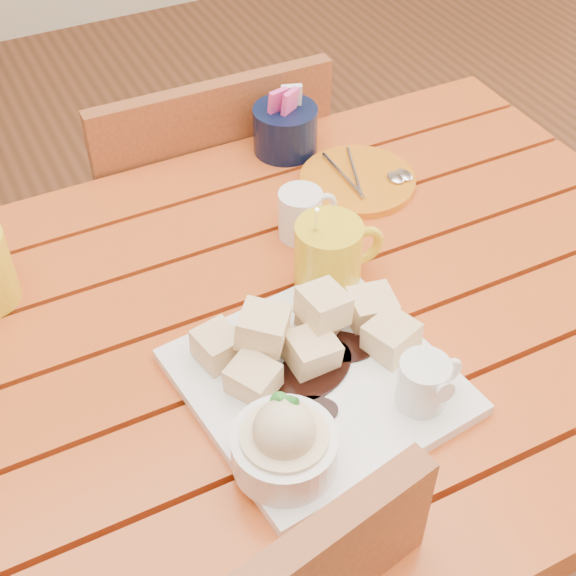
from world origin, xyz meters
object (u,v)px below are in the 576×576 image
table (267,387)px  chair_far (204,235)px  dessert_plate (312,385)px  coffee_mug_right (330,254)px  orange_saucer (359,180)px

table → chair_far: size_ratio=1.41×
dessert_plate → chair_far: size_ratio=0.36×
dessert_plate → coffee_mug_right: 0.20m
coffee_mug_right → table: bearing=-156.9°
table → dessert_plate: (-0.00, -0.12, 0.14)m
coffee_mug_right → chair_far: bearing=93.0°
dessert_plate → orange_saucer: 0.42m
table → coffee_mug_right: size_ratio=8.41×
orange_saucer → chair_far: size_ratio=0.20×
table → chair_far: chair_far is taller
orange_saucer → chair_far: 0.44m
coffee_mug_right → orange_saucer: size_ratio=0.83×
dessert_plate → orange_saucer: dessert_plate is taller
dessert_plate → orange_saucer: size_ratio=1.78×
chair_far → table: bearing=78.9°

